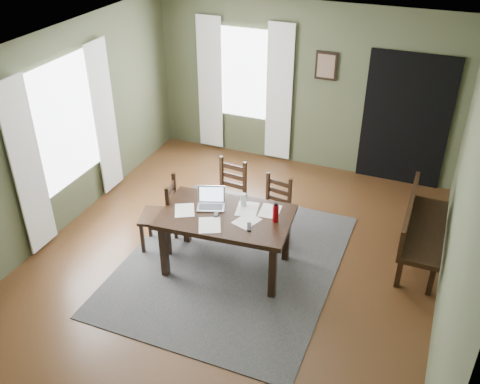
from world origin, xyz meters
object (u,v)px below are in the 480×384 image
at_px(dining_table, 226,221).
at_px(chair_back_left, 228,196).
at_px(chair_end, 162,215).
at_px(water_bottle, 276,213).
at_px(laptop, 211,201).
at_px(bench, 419,225).
at_px(chair_back_right, 274,209).

bearing_deg(dining_table, chair_back_left, 106.31).
relative_size(chair_end, water_bottle, 4.01).
bearing_deg(laptop, bench, 1.73).
bearing_deg(dining_table, chair_end, 169.03).
xyz_separation_m(chair_back_right, laptop, (-0.58, -0.73, 0.42)).
relative_size(chair_back_right, water_bottle, 3.48).
bearing_deg(dining_table, bench, 21.41).
relative_size(dining_table, bench, 1.08).
bearing_deg(dining_table, laptop, 147.93).
bearing_deg(laptop, chair_end, 162.68).
height_order(chair_end, laptop, laptop).
relative_size(chair_back_right, bench, 0.58).
bearing_deg(chair_end, chair_back_left, 127.13).
relative_size(chair_end, laptop, 2.50).
xyz_separation_m(chair_end, chair_back_left, (0.60, 0.79, -0.02)).
bearing_deg(chair_back_right, dining_table, -101.52).
bearing_deg(chair_back_left, bench, 9.97).
bearing_deg(bench, chair_back_left, 94.55).
bearing_deg(water_bottle, chair_back_right, 109.34).
bearing_deg(water_bottle, chair_end, 179.91).
distance_m(chair_back_left, bench, 2.52).
height_order(chair_end, bench, chair_end).
distance_m(dining_table, chair_back_right, 0.95).
bearing_deg(chair_end, water_bottle, 74.42).
height_order(chair_back_left, laptop, laptop).
xyz_separation_m(chair_end, bench, (3.12, 0.99, 0.01)).
xyz_separation_m(bench, laptop, (-2.42, -0.96, 0.34)).
height_order(dining_table, chair_back_right, chair_back_right).
bearing_deg(laptop, chair_back_right, 31.77).
distance_m(dining_table, laptop, 0.32).
relative_size(dining_table, water_bottle, 6.54).
height_order(dining_table, laptop, laptop).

